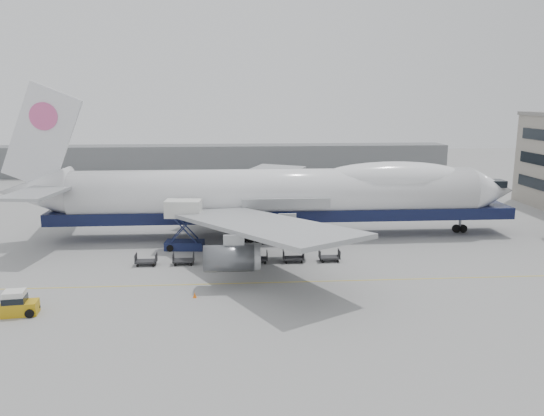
{
  "coord_description": "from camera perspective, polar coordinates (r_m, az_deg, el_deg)",
  "views": [
    {
      "loc": [
        -5.38,
        -55.62,
        17.89
      ],
      "look_at": [
        -0.93,
        6.0,
        5.03
      ],
      "focal_mm": 35.0,
      "sensor_mm": 36.0,
      "label": 1
    }
  ],
  "objects": [
    {
      "name": "dolly_2",
      "position": [
        58.78,
        -5.56,
        -5.48
      ],
      "size": [
        2.3,
        1.35,
        1.3
      ],
      "color": "#2D2D30",
      "rests_on": "ground"
    },
    {
      "name": "dolly_4",
      "position": [
        59.11,
        2.32,
        -5.33
      ],
      "size": [
        2.3,
        1.35,
        1.3
      ],
      "color": "#2D2D30",
      "rests_on": "ground"
    },
    {
      "name": "ground",
      "position": [
        58.67,
        1.34,
        -6.0
      ],
      "size": [
        260.0,
        260.0,
        0.0
      ],
      "primitive_type": "plane",
      "color": "gray",
      "rests_on": "ground"
    },
    {
      "name": "airliner",
      "position": [
        68.99,
        0.95,
        1.51
      ],
      "size": [
        67.0,
        55.3,
        19.98
      ],
      "color": "white",
      "rests_on": "ground"
    },
    {
      "name": "dolly_3",
      "position": [
        58.81,
        -1.61,
        -5.42
      ],
      "size": [
        2.3,
        1.35,
        1.3
      ],
      "color": "#2D2D30",
      "rests_on": "ground"
    },
    {
      "name": "catering_truck",
      "position": [
        64.2,
        -9.47,
        -1.43
      ],
      "size": [
        4.75,
        3.49,
        6.0
      ],
      "rotation": [
        0.0,
        0.0,
        -0.1
      ],
      "color": "#18214A",
      "rests_on": "ground"
    },
    {
      "name": "dolly_0",
      "position": [
        59.56,
        -13.38,
        -5.52
      ],
      "size": [
        2.3,
        1.35,
        1.3
      ],
      "color": "#2D2D30",
      "rests_on": "ground"
    },
    {
      "name": "traffic_cone",
      "position": [
        49.54,
        -8.31,
        -9.25
      ],
      "size": [
        0.34,
        0.34,
        0.51
      ],
      "rotation": [
        0.0,
        0.0,
        0.06
      ],
      "color": "orange",
      "rests_on": "ground"
    },
    {
      "name": "apron_line",
      "position": [
        53.02,
        1.96,
        -7.97
      ],
      "size": [
        60.0,
        0.15,
        0.01
      ],
      "primitive_type": "cube",
      "color": "gold",
      "rests_on": "ground"
    },
    {
      "name": "baggage_tug",
      "position": [
        49.91,
        -25.68,
        -9.31
      ],
      "size": [
        3.07,
        1.88,
        2.13
      ],
      "rotation": [
        0.0,
        0.0,
        0.11
      ],
      "color": "#BF9312",
      "rests_on": "ground"
    },
    {
      "name": "dolly_5",
      "position": [
        59.69,
        6.19,
        -5.22
      ],
      "size": [
        2.3,
        1.35,
        1.3
      ],
      "color": "#2D2D30",
      "rests_on": "ground"
    },
    {
      "name": "hangar",
      "position": [
        126.53,
        -6.22,
        5.16
      ],
      "size": [
        110.0,
        8.0,
        7.0
      ],
      "primitive_type": "cube",
      "color": "slate",
      "rests_on": "ground"
    },
    {
      "name": "dolly_1",
      "position": [
        59.03,
        -9.5,
        -5.51
      ],
      "size": [
        2.3,
        1.35,
        1.3
      ],
      "color": "#2D2D30",
      "rests_on": "ground"
    }
  ]
}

